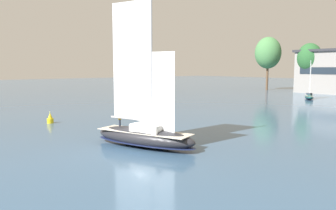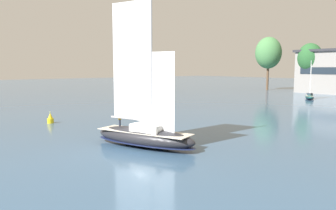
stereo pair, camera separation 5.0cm
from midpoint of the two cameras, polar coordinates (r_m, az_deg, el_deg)
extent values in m
plane|color=#385675|center=(32.77, -4.21, -7.21)|extent=(400.00, 400.00, 0.00)
cylinder|color=brown|center=(118.68, 16.88, 4.89)|extent=(0.79, 0.79, 9.82)
ellipsoid|color=#477F47|center=(118.75, 17.01, 8.69)|extent=(8.84, 8.84, 10.80)
cylinder|color=brown|center=(110.02, 23.25, 4.10)|extent=(0.66, 0.66, 8.20)
ellipsoid|color=#285B2D|center=(109.99, 23.41, 7.53)|extent=(7.38, 7.38, 9.02)
ellipsoid|color=#232328|center=(32.55, -4.22, -5.58)|extent=(11.60, 6.94, 1.91)
ellipsoid|color=#19234C|center=(32.67, -4.21, -6.48)|extent=(11.71, 7.01, 0.23)
cube|color=beige|center=(32.44, -4.23, -4.62)|extent=(10.16, 5.99, 0.06)
cube|color=silver|center=(32.05, -3.41, -3.98)|extent=(3.72, 3.17, 0.79)
cylinder|color=silver|center=(31.33, -2.98, 7.94)|extent=(0.22, 0.22, 14.02)
cylinder|color=silver|center=(33.19, -6.54, -2.37)|extent=(4.78, 1.98, 0.19)
cube|color=white|center=(32.68, -6.39, 7.60)|extent=(4.35, 1.69, 11.50)
cube|color=white|center=(30.69, -0.88, 2.08)|extent=(2.31, 0.90, 7.71)
cylinder|color=#232838|center=(34.66, -8.44, -3.19)|extent=(0.26, 0.26, 0.85)
cylinder|color=gold|center=(34.54, -8.46, -1.96)|extent=(0.44, 0.44, 0.65)
sphere|color=tan|center=(34.48, -8.47, -1.23)|extent=(0.24, 0.24, 0.24)
ellipsoid|color=#194C47|center=(88.17, 23.36, 1.33)|extent=(5.18, 6.84, 1.16)
ellipsoid|color=#19234C|center=(88.20, 23.35, 1.12)|extent=(5.23, 6.91, 0.14)
cube|color=#BCB7A8|center=(88.14, 23.37, 1.56)|extent=(4.49, 5.98, 0.06)
cube|color=#333D4C|center=(88.46, 23.37, 1.75)|extent=(2.14, 2.33, 0.48)
cylinder|color=silver|center=(88.46, 23.49, 4.36)|extent=(0.14, 0.14, 8.55)
cylinder|color=silver|center=(87.10, 23.43, 1.97)|extent=(1.69, 2.69, 0.12)
cube|color=white|center=(87.05, 23.53, 4.28)|extent=(1.49, 2.44, 7.01)
cube|color=white|center=(89.38, 23.40, 3.15)|extent=(0.80, 1.30, 4.70)
cylinder|color=yellow|center=(48.87, -19.84, -2.61)|extent=(0.89, 0.89, 0.66)
cone|color=yellow|center=(48.76, -19.87, -1.75)|extent=(0.66, 0.66, 0.81)
sphere|color=#F2F266|center=(48.70, -19.90, -1.19)|extent=(0.16, 0.16, 0.16)
camera|label=1|loc=(0.03, -90.04, 0.00)|focal=35.00mm
camera|label=2|loc=(0.03, 89.96, 0.00)|focal=35.00mm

